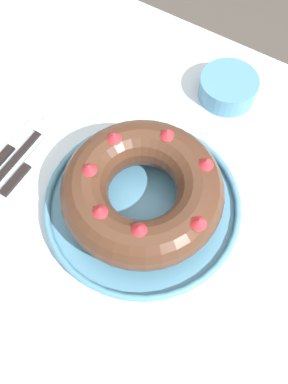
# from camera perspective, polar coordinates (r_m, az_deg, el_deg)

# --- Properties ---
(ground_plane) EXTENTS (8.00, 8.00, 0.00)m
(ground_plane) POSITION_cam_1_polar(r_m,az_deg,el_deg) (1.55, -0.35, -14.56)
(ground_plane) COLOR #4C4742
(dining_table) EXTENTS (1.25, 0.96, 0.76)m
(dining_table) POSITION_cam_1_polar(r_m,az_deg,el_deg) (0.92, -0.57, -5.29)
(dining_table) COLOR silver
(dining_table) RESTS_ON ground_plane
(serving_dish) EXTENTS (0.36, 0.36, 0.03)m
(serving_dish) POSITION_cam_1_polar(r_m,az_deg,el_deg) (0.82, 0.00, -1.75)
(serving_dish) COLOR #518EB2
(serving_dish) RESTS_ON dining_table
(bundt_cake) EXTENTS (0.28, 0.28, 0.10)m
(bundt_cake) POSITION_cam_1_polar(r_m,az_deg,el_deg) (0.77, 0.00, 0.02)
(bundt_cake) COLOR #4C2D1E
(bundt_cake) RESTS_ON serving_dish
(fork) EXTENTS (0.02, 0.20, 0.01)m
(fork) POSITION_cam_1_polar(r_m,az_deg,el_deg) (0.93, -14.32, 6.08)
(fork) COLOR black
(fork) RESTS_ON dining_table
(serving_knife) EXTENTS (0.02, 0.22, 0.01)m
(serving_knife) POSITION_cam_1_polar(r_m,az_deg,el_deg) (0.93, -16.59, 5.34)
(serving_knife) COLOR black
(serving_knife) RESTS_ON dining_table
(cake_knife) EXTENTS (0.02, 0.17, 0.01)m
(cake_knife) POSITION_cam_1_polar(r_m,az_deg,el_deg) (0.90, -14.66, 3.16)
(cake_knife) COLOR black
(cake_knife) RESTS_ON dining_table
(side_bowl) EXTENTS (0.12, 0.12, 0.05)m
(side_bowl) POSITION_cam_1_polar(r_m,az_deg,el_deg) (0.97, 10.63, 12.92)
(side_bowl) COLOR #518EB2
(side_bowl) RESTS_ON dining_table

